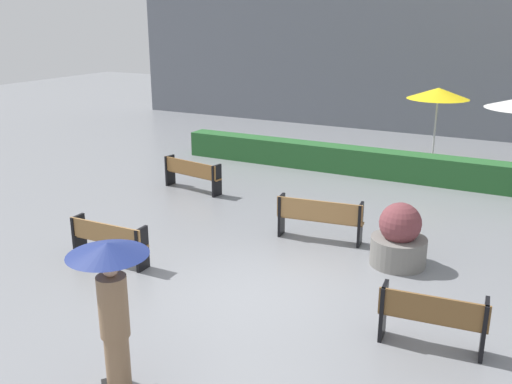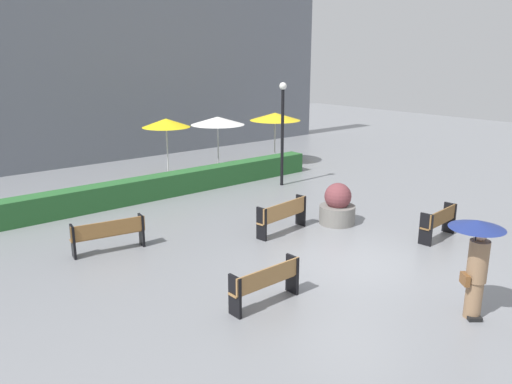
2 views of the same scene
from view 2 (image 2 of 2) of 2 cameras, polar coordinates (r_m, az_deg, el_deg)
ground_plane at (r=12.89m, az=11.04°, el=-7.86°), size 60.00×60.00×0.00m
bench_far_left at (r=13.72m, az=-16.22°, el=-4.44°), size 1.91×0.64×0.86m
bench_mid_center at (r=14.59m, az=3.06°, el=-2.51°), size 1.89×0.57×0.93m
bench_near_left at (r=10.51m, az=1.15°, el=-10.03°), size 1.70×0.38×0.85m
bench_near_right at (r=14.98m, az=19.89°, el=-3.08°), size 1.56×0.50×0.89m
pedestrian_with_umbrella at (r=10.58m, az=23.51°, el=-6.36°), size 1.03×1.03×2.00m
planter_pot at (r=15.56m, az=9.13°, el=-1.61°), size 1.08×1.08×1.26m
lamp_post at (r=19.58m, az=2.99°, el=7.69°), size 0.28×0.28×3.97m
patio_umbrella_yellow at (r=21.01m, az=-10.05°, el=7.63°), size 1.95×1.95×2.48m
patio_umbrella_white at (r=22.39m, az=-4.33°, el=7.97°), size 2.35×2.35×2.36m
patio_umbrella_yellow_far at (r=23.66m, az=2.16°, el=8.45°), size 2.34×2.34×2.38m
hedge_strip at (r=18.77m, az=-9.58°, el=0.86°), size 12.80×0.70×0.81m
building_facade at (r=25.19m, az=-18.43°, el=12.76°), size 28.00×1.20×8.48m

